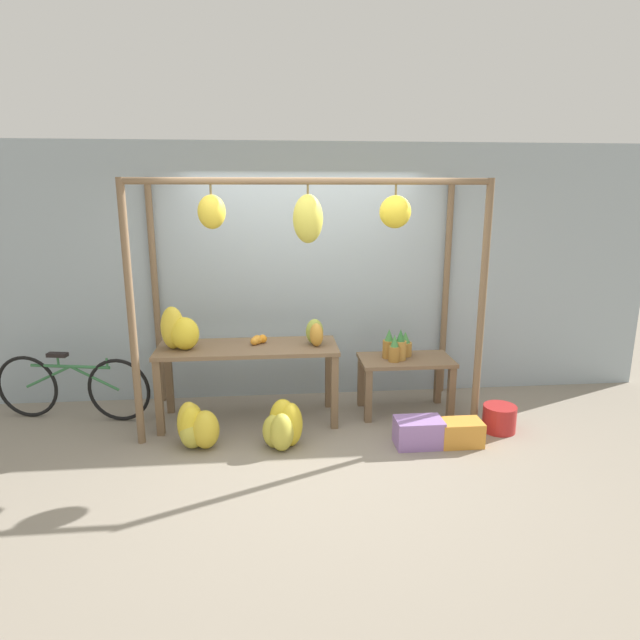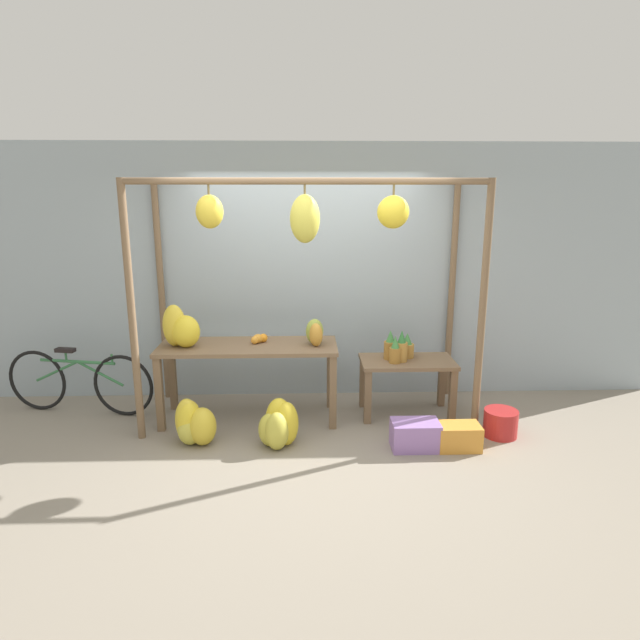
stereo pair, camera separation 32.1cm
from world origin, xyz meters
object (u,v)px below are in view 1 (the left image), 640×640
object	(u,v)px
banana_pile_ground_left	(196,427)
fruit_crate_white	(419,432)
orange_pile	(258,340)
pineapple_cluster	(397,347)
fruit_crate_purple	(460,433)
blue_bucket	(499,418)
papaya_pile	(315,333)
parked_bicycle	(72,387)
banana_pile_ground_right	(283,426)
banana_pile_on_table	(179,331)

from	to	relation	value
banana_pile_ground_left	fruit_crate_white	size ratio (longest dim) A/B	1.00
orange_pile	banana_pile_ground_left	size ratio (longest dim) A/B	0.38
banana_pile_ground_left	pineapple_cluster	bearing A→B (deg)	16.98
banana_pile_ground_left	fruit_crate_purple	distance (m)	2.44
banana_pile_ground_left	fruit_crate_white	world-z (taller)	banana_pile_ground_left
banana_pile_ground_left	blue_bucket	bearing A→B (deg)	1.19
papaya_pile	blue_bucket	bearing A→B (deg)	-14.87
pineapple_cluster	parked_bicycle	distance (m)	3.36
banana_pile_ground_right	blue_bucket	distance (m)	2.12
parked_bicycle	papaya_pile	world-z (taller)	papaya_pile
pineapple_cluster	fruit_crate_purple	distance (m)	1.09
banana_pile_ground_left	parked_bicycle	size ratio (longest dim) A/B	0.27
papaya_pile	banana_pile_on_table	bearing A→B (deg)	-179.03
banana_pile_on_table	fruit_crate_white	world-z (taller)	banana_pile_on_table
banana_pile_on_table	orange_pile	world-z (taller)	banana_pile_on_table
orange_pile	papaya_pile	size ratio (longest dim) A/B	0.59
fruit_crate_white	parked_bicycle	distance (m)	3.50
blue_bucket	banana_pile_ground_left	bearing A→B (deg)	-178.81
banana_pile_on_table	fruit_crate_purple	xyz separation A→B (m)	(2.61, -0.69, -0.86)
orange_pile	banana_pile_ground_right	xyz separation A→B (m)	(0.23, -0.69, -0.63)
papaya_pile	banana_pile_ground_right	bearing A→B (deg)	-120.04
parked_bicycle	banana_pile_ground_right	bearing A→B (deg)	-21.10
pineapple_cluster	fruit_crate_white	xyz separation A→B (m)	(0.03, -0.78, -0.59)
pineapple_cluster	banana_pile_ground_right	bearing A→B (deg)	-150.50
orange_pile	parked_bicycle	xyz separation A→B (m)	(-1.90, 0.13, -0.48)
fruit_crate_purple	blue_bucket	bearing A→B (deg)	27.39
parked_bicycle	papaya_pile	bearing A→B (deg)	-5.11
pineapple_cluster	orange_pile	bearing A→B (deg)	179.88
orange_pile	banana_pile_ground_right	size ratio (longest dim) A/B	0.37
pineapple_cluster	blue_bucket	distance (m)	1.21
fruit_crate_white	fruit_crate_purple	bearing A→B (deg)	-2.50
orange_pile	banana_pile_on_table	bearing A→B (deg)	-171.72
banana_pile_ground_right	orange_pile	bearing A→B (deg)	108.55
orange_pile	papaya_pile	distance (m)	0.59
banana_pile_on_table	parked_bicycle	xyz separation A→B (m)	(-1.15, 0.24, -0.63)
pineapple_cluster	blue_bucket	bearing A→B (deg)	-31.43
banana_pile_on_table	pineapple_cluster	world-z (taller)	banana_pile_on_table
orange_pile	fruit_crate_white	size ratio (longest dim) A/B	0.38
fruit_crate_white	parked_bicycle	bearing A→B (deg)	164.71
banana_pile_on_table	parked_bicycle	world-z (taller)	banana_pile_on_table
papaya_pile	pineapple_cluster	bearing A→B (deg)	5.56
banana_pile_ground_right	papaya_pile	xyz separation A→B (m)	(0.35, 0.60, 0.72)
fruit_crate_white	blue_bucket	size ratio (longest dim) A/B	1.35
pineapple_cluster	papaya_pile	xyz separation A→B (m)	(-0.86, -0.08, 0.19)
parked_bicycle	fruit_crate_purple	world-z (taller)	parked_bicycle
banana_pile_on_table	pineapple_cluster	xyz separation A→B (m)	(2.19, 0.11, -0.25)
pineapple_cluster	blue_bucket	size ratio (longest dim) A/B	1.02
fruit_crate_white	papaya_pile	world-z (taller)	papaya_pile
fruit_crate_white	banana_pile_ground_left	bearing A→B (deg)	175.22
fruit_crate_purple	banana_pile_ground_left	bearing A→B (deg)	175.59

